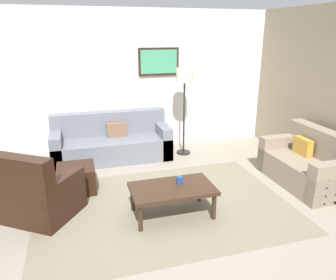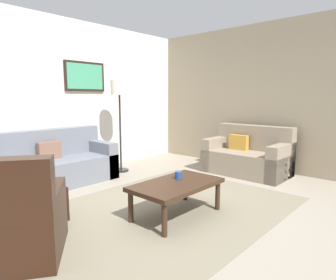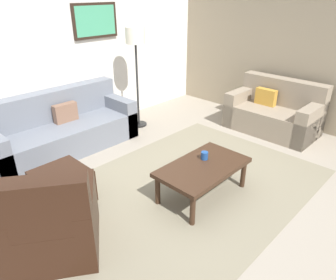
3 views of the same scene
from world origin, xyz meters
The scene contains 11 objects.
ground_plane centered at (0.00, 0.00, 0.00)m, with size 8.00×8.00×0.00m, color gray.
rear_partition centered at (0.00, 2.60, 1.40)m, with size 6.00×0.12×2.80m, color silver.
area_rug centered at (0.00, 0.00, 0.00)m, with size 3.51×2.45×0.01m, color gray.
couch_main centered at (-0.48, 2.12, 0.30)m, with size 2.21×0.85×0.88m.
couch_loveseat centered at (2.47, 0.08, 0.30)m, with size 0.84×1.48×0.88m.
armchair_leather centered at (-1.64, 0.18, 0.31)m, with size 1.11×1.11×0.95m.
ottoman centered at (-1.17, 0.86, 0.20)m, with size 0.56×0.56×0.40m, color black.
coffee_table centered at (0.05, -0.23, 0.36)m, with size 1.10×0.64×0.41m.
cup centered at (0.18, -0.15, 0.46)m, with size 0.09×0.09×0.09m, color #1E478C.
lamp_standing centered at (0.95, 1.95, 1.41)m, with size 0.32×0.32×1.71m.
framed_artwork centered at (0.59, 2.51, 1.79)m, with size 0.83×0.04×0.54m.
Camera 1 is at (-1.08, -3.89, 2.35)m, focal length 34.47 mm.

